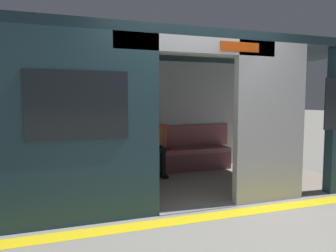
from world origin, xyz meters
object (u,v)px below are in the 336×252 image
book (172,149)px  bench_seat (153,156)px  train_car (164,93)px  grab_pole_door (150,124)px  person_seated (153,139)px  handbag (128,147)px

book → bench_seat: bearing=-0.7°
bench_seat → book: size_ratio=14.80×
train_car → grab_pole_door: bearing=56.4°
train_car → bench_seat: 1.51m
train_car → person_seated: bearing=-95.0°
bench_seat → grab_pole_door: bearing=72.6°
handbag → bench_seat: bearing=175.6°
train_car → handbag: (0.39, -0.98, -1.00)m
train_car → book: (-0.48, -0.96, -1.07)m
bench_seat → handbag: 0.51m
person_seated → book: 0.46m
handbag → person_seated: bearing=169.2°
grab_pole_door → person_seated: bearing=-107.7°
book → grab_pole_door: size_ratio=0.10×
train_car → book: 1.52m
train_car → bench_seat: bearing=-95.1°
train_car → handbag: train_car is taller
handbag → book: (-0.88, 0.01, -0.07)m
train_car → person_seated: (-0.08, -0.89, -0.86)m
person_seated → book: bearing=-169.2°
person_seated → grab_pole_door: (0.48, 1.48, 0.42)m
train_car → book: size_ratio=29.09×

